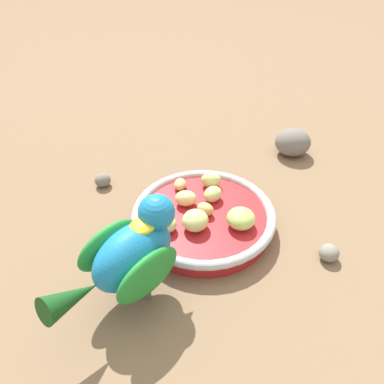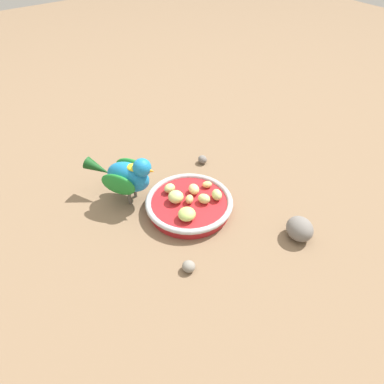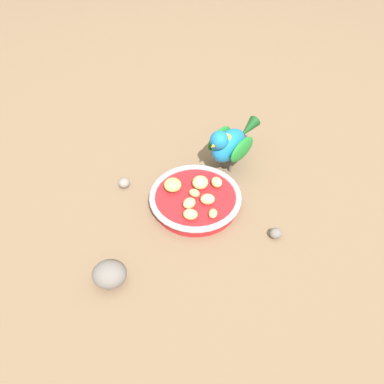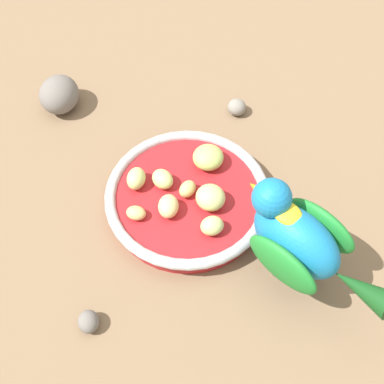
{
  "view_description": "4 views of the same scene",
  "coord_description": "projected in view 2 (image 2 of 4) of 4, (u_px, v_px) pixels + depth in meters",
  "views": [
    {
      "loc": [
        0.39,
        -0.11,
        0.42
      ],
      "look_at": [
        -0.05,
        0.02,
        0.05
      ],
      "focal_mm": 38.34,
      "sensor_mm": 36.0,
      "label": 1
    },
    {
      "loc": [
        0.35,
        0.54,
        0.61
      ],
      "look_at": [
        -0.03,
        0.03,
        0.06
      ],
      "focal_mm": 34.26,
      "sensor_mm": 36.0,
      "label": 2
    },
    {
      "loc": [
        -0.56,
        0.2,
        0.6
      ],
      "look_at": [
        -0.03,
        0.03,
        0.04
      ],
      "focal_mm": 33.92,
      "sensor_mm": 36.0,
      "label": 3
    },
    {
      "loc": [
        -0.1,
        -0.32,
        0.54
      ],
      "look_at": [
        -0.02,
        0.01,
        0.05
      ],
      "focal_mm": 46.92,
      "sensor_mm": 36.0,
      "label": 4
    }
  ],
  "objects": [
    {
      "name": "parrot",
      "position": [
        127.0,
        175.0,
        0.85
      ],
      "size": [
        0.13,
        0.17,
        0.13
      ],
      "rotation": [
        0.0,
        0.0,
        2.14
      ],
      "color": "#59544C",
      "rests_on": "ground_plane"
    },
    {
      "name": "apple_piece_4",
      "position": [
        174.0,
        198.0,
        0.85
      ],
      "size": [
        0.05,
        0.05,
        0.03
      ],
      "primitive_type": "ellipsoid",
      "rotation": [
        0.0,
        0.0,
        2.1
      ],
      "color": "#C6D17A",
      "rests_on": "feeding_bowl"
    },
    {
      "name": "pebble_0",
      "position": [
        189.0,
        266.0,
        0.73
      ],
      "size": [
        0.04,
        0.04,
        0.02
      ],
      "primitive_type": "ellipsoid",
      "rotation": [
        0.0,
        0.0,
        1.99
      ],
      "color": "gray",
      "rests_on": "ground_plane"
    },
    {
      "name": "feeding_bowl",
      "position": [
        189.0,
        204.0,
        0.87
      ],
      "size": [
        0.21,
        0.21,
        0.03
      ],
      "color": "#AD1E23",
      "rests_on": "ground_plane"
    },
    {
      "name": "apple_piece_3",
      "position": [
        207.0,
        184.0,
        0.9
      ],
      "size": [
        0.03,
        0.03,
        0.02
      ],
      "primitive_type": "ellipsoid",
      "rotation": [
        0.0,
        0.0,
        5.81
      ],
      "color": "tan",
      "rests_on": "feeding_bowl"
    },
    {
      "name": "apple_piece_5",
      "position": [
        187.0,
        214.0,
        0.81
      ],
      "size": [
        0.04,
        0.04,
        0.03
      ],
      "primitive_type": "ellipsoid",
      "rotation": [
        0.0,
        0.0,
        0.01
      ],
      "color": "#B2CC66",
      "rests_on": "feeding_bowl"
    },
    {
      "name": "rock_large",
      "position": [
        300.0,
        229.0,
        0.79
      ],
      "size": [
        0.07,
        0.08,
        0.05
      ],
      "primitive_type": "ellipsoid",
      "rotation": [
        0.0,
        0.0,
        1.25
      ],
      "color": "slate",
      "rests_on": "ground_plane"
    },
    {
      "name": "apple_piece_0",
      "position": [
        217.0,
        195.0,
        0.86
      ],
      "size": [
        0.03,
        0.04,
        0.02
      ],
      "primitive_type": "ellipsoid",
      "rotation": [
        0.0,
        0.0,
        1.17
      ],
      "color": "#C6D17A",
      "rests_on": "feeding_bowl"
    },
    {
      "name": "pebble_1",
      "position": [
        202.0,
        159.0,
        1.01
      ],
      "size": [
        0.02,
        0.03,
        0.02
      ],
      "primitive_type": "ellipsoid",
      "rotation": [
        0.0,
        0.0,
        4.72
      ],
      "color": "slate",
      "rests_on": "ground_plane"
    },
    {
      "name": "apple_piece_7",
      "position": [
        170.0,
        188.0,
        0.88
      ],
      "size": [
        0.03,
        0.03,
        0.02
      ],
      "primitive_type": "ellipsoid",
      "rotation": [
        0.0,
        0.0,
        0.1
      ],
      "color": "#C6D17A",
      "rests_on": "feeding_bowl"
    },
    {
      "name": "ground_plane",
      "position": [
        175.0,
        208.0,
        0.88
      ],
      "size": [
        4.0,
        4.0,
        0.0
      ],
      "primitive_type": "plane",
      "color": "#7A6047"
    },
    {
      "name": "apple_piece_6",
      "position": [
        204.0,
        199.0,
        0.85
      ],
      "size": [
        0.04,
        0.04,
        0.02
      ],
      "primitive_type": "ellipsoid",
      "rotation": [
        0.0,
        0.0,
        2.05
      ],
      "color": "#C6D17A",
      "rests_on": "feeding_bowl"
    },
    {
      "name": "apple_piece_2",
      "position": [
        194.0,
        189.0,
        0.88
      ],
      "size": [
        0.03,
        0.04,
        0.02
      ],
      "primitive_type": "ellipsoid",
      "rotation": [
        0.0,
        0.0,
        1.29
      ],
      "color": "#E5C67F",
      "rests_on": "feeding_bowl"
    },
    {
      "name": "apple_piece_1",
      "position": [
        189.0,
        199.0,
        0.85
      ],
      "size": [
        0.03,
        0.03,
        0.02
      ],
      "primitive_type": "ellipsoid",
      "rotation": [
        0.0,
        0.0,
        0.76
      ],
      "color": "tan",
      "rests_on": "feeding_bowl"
    }
  ]
}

